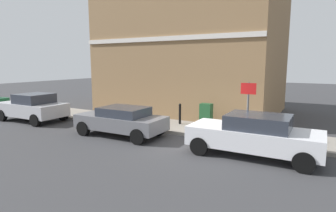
% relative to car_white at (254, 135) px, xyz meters
% --- Properties ---
extents(ground, '(80.00, 80.00, 0.00)m').
position_rel_car_white_xyz_m(ground, '(0.40, 2.41, -0.76)').
color(ground, '#38383A').
extents(sidewalk, '(2.41, 30.00, 0.15)m').
position_rel_car_white_xyz_m(sidewalk, '(2.39, 8.41, -0.68)').
color(sidewalk, gray).
rests_on(sidewalk, ground).
extents(corner_building, '(8.08, 10.64, 7.35)m').
position_rel_car_white_xyz_m(corner_building, '(7.59, 5.73, 2.92)').
color(corner_building, olive).
rests_on(corner_building, ground).
extents(car_white, '(1.86, 4.40, 1.46)m').
position_rel_car_white_xyz_m(car_white, '(0.00, 0.00, 0.00)').
color(car_white, silver).
rests_on(car_white, ground).
extents(car_grey, '(1.88, 4.04, 1.29)m').
position_rel_car_white_xyz_m(car_grey, '(-0.06, 5.72, -0.06)').
color(car_grey, slate).
rests_on(car_grey, ground).
extents(car_silver, '(2.02, 3.94, 1.53)m').
position_rel_car_white_xyz_m(car_silver, '(0.06, 12.04, 0.02)').
color(car_silver, '#B7B7BC').
rests_on(car_silver, ground).
extents(utility_cabinet, '(0.46, 0.61, 1.15)m').
position_rel_car_white_xyz_m(utility_cabinet, '(2.66, 2.82, -0.08)').
color(utility_cabinet, '#1E4C28').
rests_on(utility_cabinet, sidewalk).
extents(bollard_near_cabinet, '(0.14, 0.14, 1.04)m').
position_rel_car_white_xyz_m(bollard_near_cabinet, '(2.76, 4.26, -0.05)').
color(bollard_near_cabinet, black).
rests_on(bollard_near_cabinet, sidewalk).
extents(street_sign, '(0.08, 0.60, 2.30)m').
position_rel_car_white_xyz_m(street_sign, '(1.48, 0.61, 0.90)').
color(street_sign, '#59595B').
rests_on(street_sign, sidewalk).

